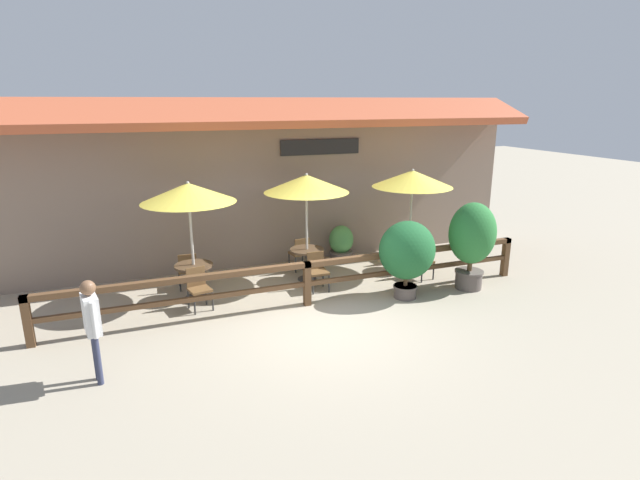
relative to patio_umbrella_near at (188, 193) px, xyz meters
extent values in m
plane|color=#9E937F|center=(2.14, -2.29, -2.32)|extent=(60.00, 60.00, 0.00)
cube|color=gray|center=(2.14, 1.91, -0.52)|extent=(14.00, 0.40, 3.60)
cube|color=#B25133|center=(2.14, 1.36, 1.55)|extent=(14.28, 1.48, 0.70)
cube|color=black|center=(3.56, 1.68, 0.68)|extent=(2.15, 0.04, 0.39)
cube|color=brown|center=(2.14, -1.24, -1.43)|extent=(10.40, 0.14, 0.11)
cube|color=brown|center=(2.14, -1.24, -1.85)|extent=(10.40, 0.10, 0.09)
cube|color=brown|center=(-2.99, -1.24, -1.85)|extent=(0.14, 0.14, 0.95)
cube|color=brown|center=(2.14, -1.24, -1.85)|extent=(0.14, 0.14, 0.95)
cube|color=brown|center=(7.27, -1.24, -1.85)|extent=(0.14, 0.14, 0.95)
cylinder|color=#B7B2A8|center=(0.00, 0.00, -1.23)|extent=(0.06, 0.06, 2.19)
cone|color=#EAD64C|center=(0.00, 0.00, 0.01)|extent=(1.96, 1.96, 0.40)
sphere|color=#B2ADA3|center=(0.00, 0.00, 0.21)|extent=(0.07, 0.07, 0.07)
cylinder|color=#4C3826|center=(0.00, 0.00, -1.58)|extent=(0.82, 0.82, 0.05)
cylinder|color=#333333|center=(0.00, 0.00, -1.96)|extent=(0.07, 0.07, 0.72)
cylinder|color=#333333|center=(0.00, 0.00, -2.31)|extent=(0.45, 0.45, 0.03)
cube|color=brown|center=(0.02, -0.68, -1.89)|extent=(0.50, 0.50, 0.05)
cube|color=brown|center=(-0.03, -0.49, -1.66)|extent=(0.40, 0.12, 0.40)
cylinder|color=#2D2D2D|center=(-0.13, -0.90, -2.12)|extent=(0.04, 0.04, 0.41)
cylinder|color=#2D2D2D|center=(0.24, -0.82, -2.12)|extent=(0.04, 0.04, 0.41)
cylinder|color=#2D2D2D|center=(-0.21, -0.53, -2.12)|extent=(0.04, 0.04, 0.41)
cylinder|color=#2D2D2D|center=(0.16, -0.45, -2.12)|extent=(0.04, 0.04, 0.41)
cube|color=brown|center=(-0.07, 0.68, -1.89)|extent=(0.44, 0.44, 0.05)
cube|color=brown|center=(-0.08, 0.49, -1.66)|extent=(0.40, 0.06, 0.40)
cylinder|color=#2D2D2D|center=(0.13, 0.86, -2.12)|extent=(0.04, 0.04, 0.41)
cylinder|color=#2D2D2D|center=(-0.25, 0.87, -2.12)|extent=(0.04, 0.04, 0.41)
cylinder|color=#2D2D2D|center=(0.11, 0.48, -2.12)|extent=(0.04, 0.04, 0.41)
cylinder|color=#2D2D2D|center=(-0.27, 0.49, -2.12)|extent=(0.04, 0.04, 0.41)
cylinder|color=#B7B2A8|center=(2.66, 0.22, -1.23)|extent=(0.06, 0.06, 2.19)
cone|color=#EAD64C|center=(2.66, 0.22, 0.01)|extent=(1.96, 1.96, 0.40)
sphere|color=#B2ADA3|center=(2.66, 0.22, 0.21)|extent=(0.07, 0.07, 0.07)
cylinder|color=#4C3826|center=(2.66, 0.22, -1.58)|extent=(0.82, 0.82, 0.05)
cylinder|color=#333333|center=(2.66, 0.22, -1.96)|extent=(0.07, 0.07, 0.72)
cylinder|color=#333333|center=(2.66, 0.22, -2.31)|extent=(0.45, 0.45, 0.03)
cube|color=brown|center=(2.65, -0.54, -1.89)|extent=(0.43, 0.43, 0.05)
cube|color=brown|center=(2.66, -0.35, -1.66)|extent=(0.40, 0.04, 0.40)
cylinder|color=#2D2D2D|center=(2.46, -0.73, -2.12)|extent=(0.04, 0.04, 0.41)
cylinder|color=#2D2D2D|center=(2.84, -0.74, -2.12)|extent=(0.04, 0.04, 0.41)
cylinder|color=#2D2D2D|center=(2.47, -0.35, -2.12)|extent=(0.04, 0.04, 0.41)
cylinder|color=#2D2D2D|center=(2.85, -0.36, -2.12)|extent=(0.04, 0.04, 0.41)
cube|color=brown|center=(2.71, 0.99, -1.89)|extent=(0.47, 0.47, 0.05)
cube|color=brown|center=(2.74, 0.80, -1.66)|extent=(0.40, 0.09, 0.40)
cylinder|color=#2D2D2D|center=(2.88, 1.20, -2.12)|extent=(0.04, 0.04, 0.41)
cylinder|color=#2D2D2D|center=(2.50, 1.15, -2.12)|extent=(0.04, 0.04, 0.41)
cylinder|color=#2D2D2D|center=(2.93, 0.82, -2.12)|extent=(0.04, 0.04, 0.41)
cylinder|color=#2D2D2D|center=(2.55, 0.77, -2.12)|extent=(0.04, 0.04, 0.41)
cylinder|color=#B7B2A8|center=(5.31, 0.00, -1.23)|extent=(0.06, 0.06, 2.19)
cone|color=#EAD64C|center=(5.31, 0.00, 0.01)|extent=(1.96, 1.96, 0.40)
sphere|color=#B2ADA3|center=(5.31, 0.00, 0.21)|extent=(0.07, 0.07, 0.07)
cylinder|color=#4C3826|center=(5.31, 0.00, -1.58)|extent=(0.82, 0.82, 0.05)
cylinder|color=#333333|center=(5.31, 0.00, -1.96)|extent=(0.07, 0.07, 0.72)
cylinder|color=#333333|center=(5.31, 0.00, -2.31)|extent=(0.45, 0.45, 0.03)
cube|color=brown|center=(5.26, -0.72, -1.89)|extent=(0.50, 0.50, 0.05)
cube|color=brown|center=(5.23, -0.53, -1.66)|extent=(0.40, 0.12, 0.40)
cylinder|color=#2D2D2D|center=(5.12, -0.94, -2.12)|extent=(0.04, 0.04, 0.41)
cylinder|color=#2D2D2D|center=(5.49, -0.87, -2.12)|extent=(0.04, 0.04, 0.41)
cylinder|color=#2D2D2D|center=(5.04, -0.57, -2.12)|extent=(0.04, 0.04, 0.41)
cylinder|color=#2D2D2D|center=(5.41, -0.49, -2.12)|extent=(0.04, 0.04, 0.41)
cube|color=brown|center=(5.38, 0.72, -1.89)|extent=(0.50, 0.50, 0.05)
cube|color=brown|center=(5.42, 0.54, -1.66)|extent=(0.40, 0.12, 0.40)
cylinder|color=#2D2D2D|center=(5.52, 0.95, -2.12)|extent=(0.04, 0.04, 0.41)
cylinder|color=#2D2D2D|center=(5.15, 0.87, -2.12)|extent=(0.04, 0.04, 0.41)
cylinder|color=#2D2D2D|center=(5.60, 0.57, -2.12)|extent=(0.04, 0.04, 0.41)
cylinder|color=#2D2D2D|center=(5.23, 0.50, -2.12)|extent=(0.04, 0.04, 0.41)
cylinder|color=#564C47|center=(4.27, -1.62, -2.18)|extent=(0.48, 0.48, 0.28)
cylinder|color=#564C47|center=(4.27, -1.62, -2.06)|extent=(0.52, 0.52, 0.04)
cylinder|color=brown|center=(4.27, -1.62, -1.85)|extent=(0.09, 0.09, 0.38)
ellipsoid|color=#1E5B2D|center=(4.27, -1.62, -1.24)|extent=(1.23, 1.10, 1.26)
cylinder|color=#564C47|center=(5.92, -1.64, -2.11)|extent=(0.60, 0.60, 0.42)
cylinder|color=#564C47|center=(5.92, -1.64, -1.92)|extent=(0.64, 0.64, 0.04)
cylinder|color=brown|center=(5.92, -1.64, -1.69)|extent=(0.11, 0.11, 0.42)
ellipsoid|color=#287033|center=(5.92, -1.64, -1.02)|extent=(1.08, 0.97, 1.39)
cylinder|color=#564C47|center=(3.99, 1.26, -2.18)|extent=(0.56, 0.56, 0.27)
cylinder|color=#564C47|center=(3.99, 1.26, -2.07)|extent=(0.61, 0.61, 0.04)
ellipsoid|color=#4C934C|center=(3.99, 1.26, -1.73)|extent=(0.66, 0.59, 0.76)
cylinder|color=#2D334C|center=(-1.81, -2.98, -1.91)|extent=(0.09, 0.09, 0.83)
cylinder|color=#2D334C|center=(-1.84, -2.82, -1.91)|extent=(0.09, 0.09, 0.83)
cube|color=silver|center=(-1.82, -2.90, -1.20)|extent=(0.28, 0.48, 0.59)
cylinder|color=silver|center=(-1.78, -3.15, -1.20)|extent=(0.07, 0.07, 0.56)
cylinder|color=silver|center=(-1.87, -2.65, -1.20)|extent=(0.07, 0.07, 0.56)
sphere|color=brown|center=(-1.82, -2.90, -0.79)|extent=(0.22, 0.22, 0.22)
camera|label=1|loc=(-1.10, -10.43, 1.84)|focal=28.00mm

